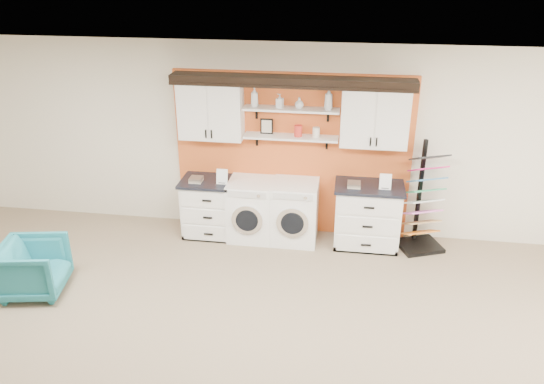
% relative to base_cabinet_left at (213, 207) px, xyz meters
% --- Properties ---
extents(ceiling, '(10.00, 10.00, 0.00)m').
position_rel_base_cabinet_left_xyz_m(ceiling, '(1.13, -3.64, 2.36)').
color(ceiling, white).
rests_on(ceiling, wall_back).
extents(wall_back, '(10.00, 0.00, 10.00)m').
position_rel_base_cabinet_left_xyz_m(wall_back, '(1.13, 0.36, 0.96)').
color(wall_back, beige).
rests_on(wall_back, floor).
extents(accent_panel, '(3.40, 0.07, 2.40)m').
position_rel_base_cabinet_left_xyz_m(accent_panel, '(1.13, 0.32, 0.76)').
color(accent_panel, '#D45A24').
rests_on(accent_panel, wall_back).
extents(upper_cabinet_left, '(0.90, 0.35, 0.84)m').
position_rel_base_cabinet_left_xyz_m(upper_cabinet_left, '(-0.00, 0.15, 1.44)').
color(upper_cabinet_left, white).
rests_on(upper_cabinet_left, wall_back).
extents(upper_cabinet_right, '(0.90, 0.35, 0.84)m').
position_rel_base_cabinet_left_xyz_m(upper_cabinet_right, '(2.26, 0.15, 1.44)').
color(upper_cabinet_right, white).
rests_on(upper_cabinet_right, wall_back).
extents(shelf_lower, '(1.32, 0.28, 0.03)m').
position_rel_base_cabinet_left_xyz_m(shelf_lower, '(1.13, 0.16, 1.09)').
color(shelf_lower, white).
rests_on(shelf_lower, wall_back).
extents(shelf_upper, '(1.32, 0.28, 0.03)m').
position_rel_base_cabinet_left_xyz_m(shelf_upper, '(1.13, 0.16, 1.49)').
color(shelf_upper, white).
rests_on(shelf_upper, wall_back).
extents(crown_molding, '(3.30, 0.41, 0.13)m').
position_rel_base_cabinet_left_xyz_m(crown_molding, '(1.13, 0.17, 1.89)').
color(crown_molding, black).
rests_on(crown_molding, wall_back).
extents(picture_frame, '(0.18, 0.02, 0.22)m').
position_rel_base_cabinet_left_xyz_m(picture_frame, '(0.78, 0.21, 1.22)').
color(picture_frame, black).
rests_on(picture_frame, shelf_lower).
extents(canister_red, '(0.11, 0.11, 0.16)m').
position_rel_base_cabinet_left_xyz_m(canister_red, '(1.23, 0.16, 1.19)').
color(canister_red, red).
rests_on(canister_red, shelf_lower).
extents(canister_cream, '(0.10, 0.10, 0.14)m').
position_rel_base_cabinet_left_xyz_m(canister_cream, '(1.48, 0.16, 1.18)').
color(canister_cream, silver).
rests_on(canister_cream, shelf_lower).
extents(base_cabinet_left, '(0.89, 0.66, 0.87)m').
position_rel_base_cabinet_left_xyz_m(base_cabinet_left, '(0.00, 0.00, 0.00)').
color(base_cabinet_left, white).
rests_on(base_cabinet_left, floor).
extents(base_cabinet_right, '(0.96, 0.66, 0.94)m').
position_rel_base_cabinet_left_xyz_m(base_cabinet_right, '(2.26, -0.00, 0.03)').
color(base_cabinet_right, white).
rests_on(base_cabinet_right, floor).
extents(washer, '(0.64, 0.71, 0.89)m').
position_rel_base_cabinet_left_xyz_m(washer, '(0.58, -0.00, 0.01)').
color(washer, white).
rests_on(washer, floor).
extents(dryer, '(0.65, 0.71, 0.90)m').
position_rel_base_cabinet_left_xyz_m(dryer, '(1.22, -0.00, 0.02)').
color(dryer, white).
rests_on(dryer, floor).
extents(sample_rack, '(0.71, 0.66, 1.58)m').
position_rel_base_cabinet_left_xyz_m(sample_rack, '(3.02, 0.03, 0.07)').
color(sample_rack, black).
rests_on(sample_rack, floor).
extents(armchair, '(0.86, 0.85, 0.68)m').
position_rel_base_cabinet_left_xyz_m(armchair, '(-1.82, -1.80, -0.10)').
color(armchair, '#1D7482').
rests_on(armchair, floor).
extents(soap_bottle_a, '(0.14, 0.14, 0.27)m').
position_rel_base_cabinet_left_xyz_m(soap_bottle_a, '(0.62, 0.16, 1.64)').
color(soap_bottle_a, silver).
rests_on(soap_bottle_a, shelf_upper).
extents(soap_bottle_b, '(0.11, 0.10, 0.19)m').
position_rel_base_cabinet_left_xyz_m(soap_bottle_b, '(0.97, 0.16, 1.60)').
color(soap_bottle_b, silver).
rests_on(soap_bottle_b, shelf_upper).
extents(soap_bottle_c, '(0.16, 0.16, 0.15)m').
position_rel_base_cabinet_left_xyz_m(soap_bottle_c, '(1.24, 0.16, 1.58)').
color(soap_bottle_c, silver).
rests_on(soap_bottle_c, shelf_upper).
extents(soap_bottle_d, '(0.13, 0.13, 0.30)m').
position_rel_base_cabinet_left_xyz_m(soap_bottle_d, '(1.63, 0.16, 1.66)').
color(soap_bottle_d, silver).
rests_on(soap_bottle_d, shelf_upper).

